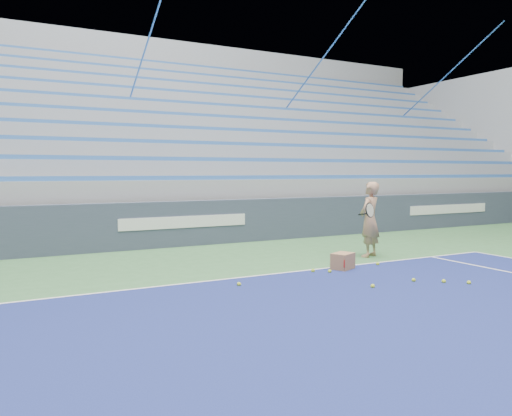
{
  "coord_description": "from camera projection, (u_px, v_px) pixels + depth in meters",
  "views": [
    {
      "loc": [
        -4.0,
        4.33,
        1.82
      ],
      "look_at": [
        0.19,
        12.38,
        1.15
      ],
      "focal_mm": 35.0,
      "sensor_mm": 36.0,
      "label": 1
    }
  ],
  "objects": [
    {
      "name": "sponsor_barrier",
      "position": [
        183.0,
        223.0,
        12.16
      ],
      "size": [
        30.0,
        0.32,
        1.1
      ],
      "color": "#373F53",
      "rests_on": "ground"
    },
    {
      "name": "tennis_player",
      "position": [
        370.0,
        219.0,
        10.58
      ],
      "size": [
        0.95,
        0.91,
        1.6
      ],
      "color": "tan",
      "rests_on": "ground"
    },
    {
      "name": "tennis_ball_0",
      "position": [
        469.0,
        283.0,
        8.0
      ],
      "size": [
        0.07,
        0.07,
        0.07
      ],
      "primitive_type": "sphere",
      "color": "#BED72C",
      "rests_on": "ground"
    },
    {
      "name": "ball_box",
      "position": [
        343.0,
        261.0,
        9.24
      ],
      "size": [
        0.5,
        0.46,
        0.31
      ],
      "color": "#966A48",
      "rests_on": "ground"
    },
    {
      "name": "tennis_ball_4",
      "position": [
        378.0,
        264.0,
        9.64
      ],
      "size": [
        0.07,
        0.07,
        0.07
      ],
      "primitive_type": "sphere",
      "color": "#BED72C",
      "rests_on": "ground"
    },
    {
      "name": "tennis_ball_3",
      "position": [
        239.0,
        284.0,
        7.89
      ],
      "size": [
        0.07,
        0.07,
        0.07
      ],
      "primitive_type": "sphere",
      "color": "#BED72C",
      "rests_on": "ground"
    },
    {
      "name": "tennis_ball_2",
      "position": [
        313.0,
        271.0,
        8.97
      ],
      "size": [
        0.07,
        0.07,
        0.07
      ],
      "primitive_type": "sphere",
      "color": "#BED72C",
      "rests_on": "ground"
    },
    {
      "name": "tennis_ball_7",
      "position": [
        414.0,
        280.0,
        8.19
      ],
      "size": [
        0.07,
        0.07,
        0.07
      ],
      "primitive_type": "sphere",
      "color": "#BED72C",
      "rests_on": "ground"
    },
    {
      "name": "bleachers",
      "position": [
        127.0,
        156.0,
        17.09
      ],
      "size": [
        31.0,
        9.15,
        7.3
      ],
      "color": "#93969B",
      "rests_on": "ground"
    },
    {
      "name": "tennis_ball_1",
      "position": [
        444.0,
        281.0,
        8.1
      ],
      "size": [
        0.07,
        0.07,
        0.07
      ],
      "primitive_type": "sphere",
      "color": "#BED72C",
      "rests_on": "ground"
    },
    {
      "name": "tennis_ball_6",
      "position": [
        330.0,
        271.0,
        8.91
      ],
      "size": [
        0.07,
        0.07,
        0.07
      ],
      "primitive_type": "sphere",
      "color": "#BED72C",
      "rests_on": "ground"
    },
    {
      "name": "tennis_ball_5",
      "position": [
        373.0,
        286.0,
        7.76
      ],
      "size": [
        0.07,
        0.07,
        0.07
      ],
      "primitive_type": "sphere",
      "color": "#BED72C",
      "rests_on": "ground"
    }
  ]
}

